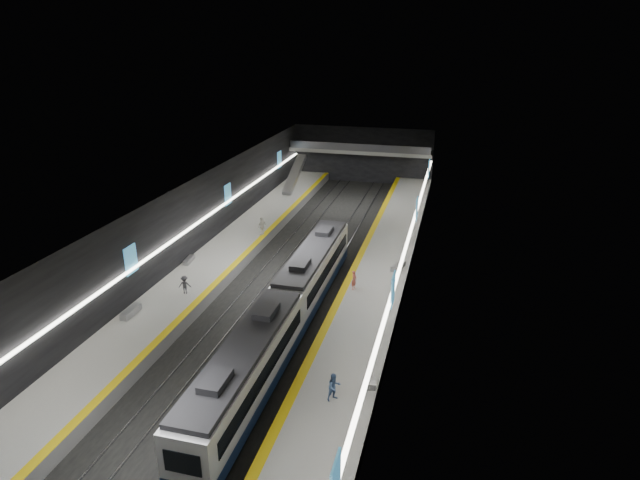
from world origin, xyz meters
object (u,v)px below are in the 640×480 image
(escalator, at_px, (295,174))
(passenger_right_b, at_px, (334,387))
(bench_left_near, at_px, (131,312))
(passenger_right_a, at_px, (354,280))
(bench_right_far, at_px, (398,267))
(passenger_left_a, at_px, (262,226))
(passenger_left_b, at_px, (185,285))
(train, at_px, (285,310))
(bench_left_far, at_px, (189,260))
(bench_right_near, at_px, (371,379))

(escalator, xyz_separation_m, passenger_right_b, (15.24, -41.79, -1.05))
(escalator, distance_m, bench_left_near, 36.13)
(escalator, relative_size, passenger_right_a, 5.05)
(escalator, relative_size, bench_right_far, 4.20)
(bench_right_far, bearing_deg, passenger_right_a, -101.54)
(passenger_left_a, bearing_deg, passenger_left_b, 14.86)
(passenger_right_b, bearing_deg, passenger_left_a, 73.84)
(passenger_left_a, xyz_separation_m, passenger_left_b, (-1.32, -14.04, -0.20))
(train, bearing_deg, passenger_right_b, -54.02)
(bench_left_far, xyz_separation_m, passenger_right_b, (17.24, -15.64, 0.64))
(passenger_right_a, distance_m, passenger_right_b, 14.20)
(passenger_right_a, xyz_separation_m, passenger_left_a, (-11.59, 9.84, 0.17))
(passenger_right_a, height_order, passenger_left_b, passenger_right_a)
(bench_right_far, bearing_deg, bench_right_near, -68.42)
(bench_right_far, relative_size, passenger_right_a, 1.20)
(bench_right_near, bearing_deg, train, 131.81)
(train, height_order, passenger_left_b, train)
(bench_left_far, xyz_separation_m, passenger_left_a, (4.00, 8.29, 0.75))
(passenger_left_a, height_order, passenger_left_b, passenger_left_a)
(passenger_right_b, height_order, passenger_left_b, passenger_right_b)
(bench_right_near, xyz_separation_m, bench_right_far, (-0.41, 16.82, 0.02))
(bench_left_near, bearing_deg, escalator, 86.62)
(train, height_order, bench_right_near, train)
(bench_right_far, height_order, passenger_right_b, passenger_right_b)
(escalator, distance_m, bench_right_near, 43.17)
(train, xyz_separation_m, passenger_left_b, (-9.32, 2.69, -0.43))
(passenger_right_a, bearing_deg, bench_right_near, -148.07)
(bench_left_near, height_order, bench_left_far, bench_left_near)
(bench_left_far, distance_m, bench_right_far, 18.89)
(bench_left_far, relative_size, passenger_right_a, 1.09)
(bench_left_near, relative_size, passenger_right_a, 1.30)
(escalator, relative_size, passenger_left_a, 4.14)
(bench_right_far, relative_size, passenger_left_a, 0.99)
(passenger_right_b, bearing_deg, passenger_right_a, 51.58)
(bench_left_far, relative_size, bench_right_far, 0.91)
(train, height_order, bench_left_far, train)
(train, xyz_separation_m, escalator, (-10.00, 34.58, 0.70))
(train, relative_size, bench_right_far, 15.76)
(passenger_left_b, bearing_deg, escalator, -106.27)
(bench_left_near, xyz_separation_m, passenger_right_b, (16.81, -5.74, 0.60))
(bench_left_near, distance_m, bench_left_far, 9.91)
(train, distance_m, escalator, 36.00)
(passenger_right_a, bearing_deg, passenger_left_a, 65.66)
(bench_left_far, relative_size, bench_right_near, 0.99)
(passenger_right_b, bearing_deg, bench_right_far, 40.81)
(train, relative_size, passenger_left_b, 19.72)
(bench_right_near, height_order, passenger_right_a, passenger_right_a)
(bench_right_near, bearing_deg, bench_left_near, 156.76)
(escalator, relative_size, passenger_left_b, 5.25)
(bench_left_far, bearing_deg, bench_right_near, -41.19)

